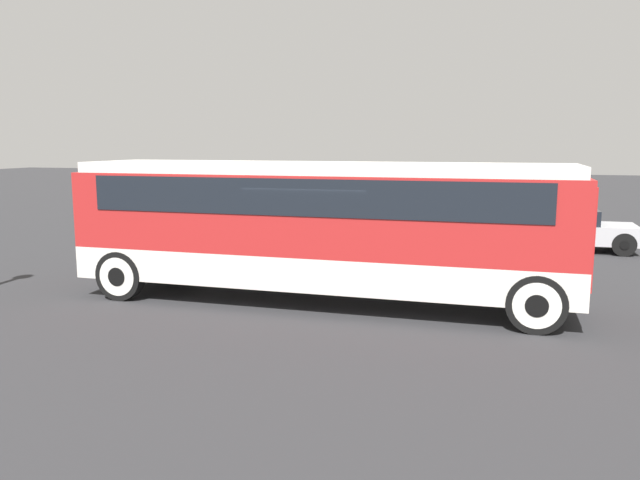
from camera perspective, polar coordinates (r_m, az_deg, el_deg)
ground_plane at (r=13.47m, az=0.00°, el=-5.61°), size 120.00×120.00×0.00m
tour_bus at (r=13.11m, az=0.40°, el=1.96°), size 10.42×2.50×2.96m
parked_car_near at (r=22.42m, az=0.62°, el=1.92°), size 4.06×1.81×1.32m
parked_car_mid at (r=21.33m, az=21.43°, el=0.98°), size 4.15×1.85×1.31m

